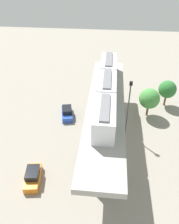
{
  "coord_description": "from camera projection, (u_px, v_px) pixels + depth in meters",
  "views": [
    {
      "loc": [
        0.41,
        -27.01,
        25.06
      ],
      "look_at": [
        -2.5,
        1.67,
        4.18
      ],
      "focal_mm": 36.71,
      "sensor_mm": 36.0,
      "label": 1
    }
  ],
  "objects": [
    {
      "name": "signal_post",
      "position": [
        128.0,
        106.0,
        34.88
      ],
      "size": [
        0.44,
        0.28,
        9.57
      ],
      "color": "#4C4C51",
      "rests_on": "ground"
    },
    {
      "name": "parked_car_orange",
      "position": [
        33.0,
        177.0,
        29.83
      ],
      "size": [
        2.32,
        4.4,
        1.76
      ],
      "rotation": [
        0.0,
        0.0,
        0.13
      ],
      "color": "orange",
      "rests_on": "ground"
    },
    {
      "name": "train",
      "position": [
        107.0,
        89.0,
        32.86
      ],
      "size": [
        2.64,
        20.5,
        3.24
      ],
      "color": "white",
      "rests_on": "viaduct"
    },
    {
      "name": "tree_mid_lot",
      "position": [
        167.0,
        89.0,
        42.59
      ],
      "size": [
        3.29,
        3.29,
        5.15
      ],
      "color": "brown",
      "rests_on": "ground"
    },
    {
      "name": "viaduct",
      "position": [
        105.0,
        113.0,
        33.37
      ],
      "size": [
        5.2,
        28.85,
        6.97
      ],
      "color": "#A8A59E",
      "rests_on": "ground"
    },
    {
      "name": "ground_plane",
      "position": [
        104.0,
        140.0,
        36.5
      ],
      "size": [
        120.0,
        120.0,
        0.0
      ],
      "primitive_type": "plane",
      "color": "gray"
    },
    {
      "name": "parked_car_blue",
      "position": [
        67.0,
        113.0,
        41.26
      ],
      "size": [
        2.67,
        4.49,
        1.76
      ],
      "rotation": [
        0.0,
        0.0,
        0.22
      ],
      "color": "#284CB7",
      "rests_on": "ground"
    },
    {
      "name": "tree_near_viaduct",
      "position": [
        149.0,
        99.0,
        39.89
      ],
      "size": [
        3.6,
        3.6,
        5.37
      ],
      "color": "brown",
      "rests_on": "ground"
    }
  ]
}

